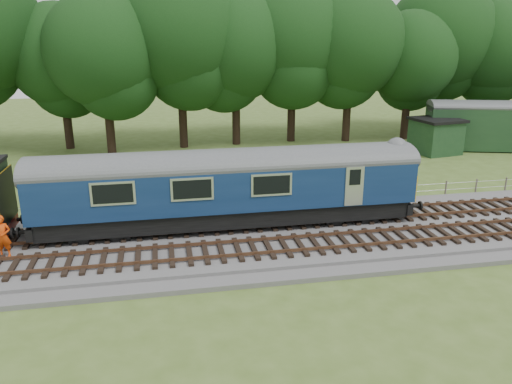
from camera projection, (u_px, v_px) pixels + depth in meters
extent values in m
plane|color=#485F23|center=(305.00, 238.00, 23.83)|extent=(120.00, 120.00, 0.00)
cube|color=#4C4C4F|center=(305.00, 235.00, 23.78)|extent=(70.00, 7.00, 0.35)
cube|color=brown|center=(301.00, 223.00, 24.32)|extent=(66.50, 0.07, 0.14)
cube|color=brown|center=(294.00, 213.00, 25.67)|extent=(66.50, 0.07, 0.14)
cube|color=brown|center=(320.00, 248.00, 21.52)|extent=(66.50, 0.07, 0.14)
cube|color=brown|center=(311.00, 235.00, 22.86)|extent=(66.50, 0.07, 0.14)
cube|color=black|center=(229.00, 212.00, 24.20)|extent=(17.46, 2.52, 0.85)
cube|color=#0D2349|center=(228.00, 184.00, 23.77)|extent=(18.00, 2.80, 2.05)
cube|color=gold|center=(403.00, 181.00, 25.50)|extent=(0.06, 2.74, 1.30)
cube|color=black|center=(346.00, 208.00, 25.34)|extent=(2.60, 2.00, 0.55)
cube|color=black|center=(101.00, 224.00, 23.19)|extent=(2.60, 2.00, 0.55)
cube|color=#A00C0C|center=(8.00, 226.00, 22.41)|extent=(0.25, 2.60, 0.55)
cube|color=gold|center=(7.00, 197.00, 22.01)|extent=(0.06, 2.55, 2.30)
imported|color=#E2420B|center=(3.00, 236.00, 20.80)|extent=(0.67, 0.45, 1.81)
cube|color=#1A391E|center=(435.00, 137.00, 40.52)|extent=(3.65, 3.65, 2.63)
cube|color=black|center=(437.00, 120.00, 40.09)|extent=(4.01, 4.01, 0.21)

